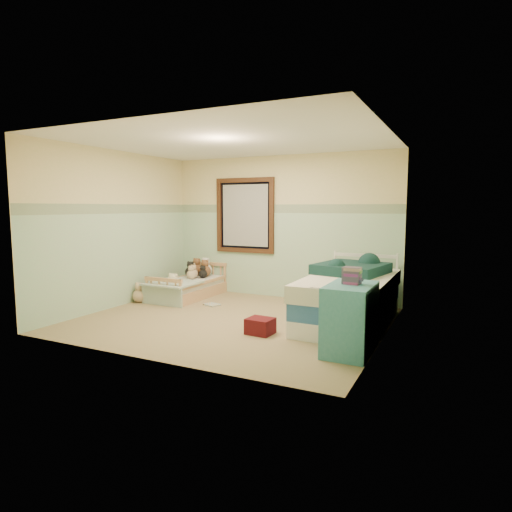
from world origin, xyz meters
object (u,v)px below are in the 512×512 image
at_px(red_pillow, 260,326).
at_px(plush_floor_tan, 140,296).
at_px(toddler_bed_frame, 189,292).
at_px(dresser, 350,319).
at_px(floor_book, 212,305).
at_px(twin_bed_frame, 349,316).
at_px(plush_floor_cream, 173,289).

bearing_deg(red_pillow, plush_floor_tan, 164.06).
height_order(toddler_bed_frame, dresser, dresser).
relative_size(red_pillow, floor_book, 1.31).
distance_m(twin_bed_frame, dresser, 1.24).
bearing_deg(dresser, floor_book, 153.29).
xyz_separation_m(toddler_bed_frame, plush_floor_tan, (-0.48, -0.74, 0.02)).
xyz_separation_m(red_pillow, floor_book, (-1.40, 1.09, -0.09)).
xyz_separation_m(toddler_bed_frame, floor_book, (0.73, -0.39, -0.08)).
bearing_deg(toddler_bed_frame, floor_book, -28.03).
relative_size(toddler_bed_frame, plush_floor_cream, 5.24).
distance_m(twin_bed_frame, red_pillow, 1.31).
bearing_deg(dresser, plush_floor_cream, 155.71).
distance_m(plush_floor_tan, red_pillow, 2.71).
xyz_separation_m(toddler_bed_frame, plush_floor_cream, (-0.28, -0.07, 0.05)).
bearing_deg(plush_floor_tan, twin_bed_frame, 3.60).
relative_size(toddler_bed_frame, twin_bed_frame, 0.72).
distance_m(plush_floor_tan, dresser, 3.93).
xyz_separation_m(plush_floor_tan, red_pillow, (2.61, -0.74, -0.02)).
height_order(plush_floor_tan, floor_book, plush_floor_tan).
relative_size(plush_floor_cream, plush_floor_tan, 1.22).
relative_size(plush_floor_cream, dresser, 0.37).
relative_size(plush_floor_tan, floor_book, 0.94).
relative_size(toddler_bed_frame, plush_floor_tan, 6.40).
bearing_deg(red_pillow, dresser, -10.00).
height_order(twin_bed_frame, floor_book, twin_bed_frame).
distance_m(toddler_bed_frame, dresser, 3.74).
relative_size(twin_bed_frame, floor_book, 8.35).
height_order(plush_floor_cream, dresser, dresser).
bearing_deg(floor_book, toddler_bed_frame, 169.79).
relative_size(twin_bed_frame, red_pillow, 6.40).
bearing_deg(red_pillow, twin_bed_frame, 47.25).
xyz_separation_m(plush_floor_tan, dresser, (3.80, -0.96, 0.27)).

